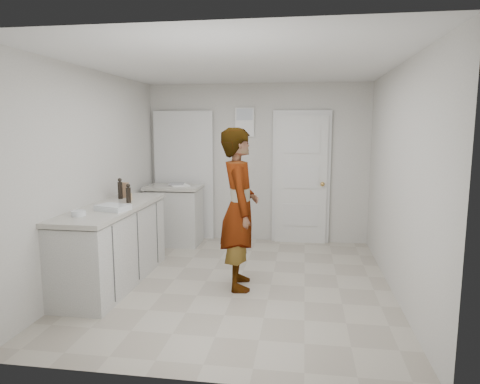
% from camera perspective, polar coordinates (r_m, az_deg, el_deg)
% --- Properties ---
extents(ground, '(4.00, 4.00, 0.00)m').
position_cam_1_polar(ground, '(5.17, -0.25, -12.02)').
color(ground, gray).
rests_on(ground, ground).
extents(room_shell, '(4.00, 4.00, 4.00)m').
position_cam_1_polar(room_shell, '(6.84, 0.80, 1.95)').
color(room_shell, '#B7B5AD').
rests_on(room_shell, ground).
extents(main_counter, '(0.64, 1.96, 0.93)m').
position_cam_1_polar(main_counter, '(5.27, -16.51, -7.11)').
color(main_counter, silver).
rests_on(main_counter, ground).
extents(side_counter, '(0.84, 0.61, 0.93)m').
position_cam_1_polar(side_counter, '(6.78, -8.73, -3.32)').
color(side_counter, silver).
rests_on(side_counter, ground).
extents(person, '(0.56, 0.74, 1.82)m').
position_cam_1_polar(person, '(4.83, -0.09, -2.28)').
color(person, silver).
rests_on(person, ground).
extents(cake_mix_box, '(0.13, 0.07, 0.20)m').
position_cam_1_polar(cake_mix_box, '(5.71, -15.21, 0.27)').
color(cake_mix_box, '#A57452').
rests_on(cake_mix_box, main_counter).
extents(spice_jar, '(0.06, 0.06, 0.09)m').
position_cam_1_polar(spice_jar, '(5.47, -14.47, -0.62)').
color(spice_jar, tan).
rests_on(spice_jar, main_counter).
extents(oil_cruet_a, '(0.06, 0.06, 0.23)m').
position_cam_1_polar(oil_cruet_a, '(5.30, -14.66, -0.20)').
color(oil_cruet_a, black).
rests_on(oil_cruet_a, main_counter).
extents(oil_cruet_b, '(0.06, 0.06, 0.27)m').
position_cam_1_polar(oil_cruet_b, '(5.61, -15.69, 0.40)').
color(oil_cruet_b, black).
rests_on(oil_cruet_b, main_counter).
extents(baking_dish, '(0.39, 0.32, 0.06)m').
position_cam_1_polar(baking_dish, '(4.88, -16.57, -2.02)').
color(baking_dish, silver).
rests_on(baking_dish, main_counter).
extents(egg_bowl, '(0.14, 0.14, 0.05)m').
position_cam_1_polar(egg_bowl, '(4.68, -20.73, -2.67)').
color(egg_bowl, silver).
rests_on(egg_bowl, main_counter).
extents(papers, '(0.40, 0.43, 0.01)m').
position_cam_1_polar(papers, '(6.72, -8.11, 0.92)').
color(papers, white).
rests_on(papers, side_counter).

